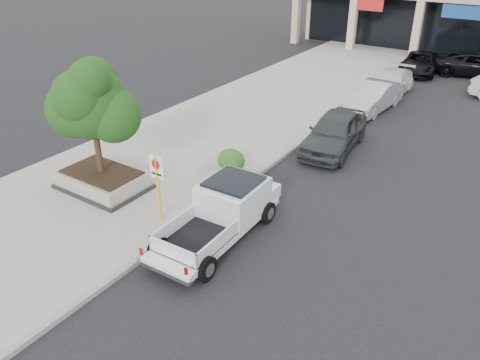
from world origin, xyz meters
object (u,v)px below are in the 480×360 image
Objects in this scene: lot_car_d at (479,65)px; planter at (103,180)px; planter_tree at (97,102)px; no_parking_sign at (158,179)px; curb_car_a at (335,132)px; curb_car_c at (390,83)px; pickup_truck at (217,216)px; curb_car_d at (420,63)px; curb_car_b at (373,97)px.

planter is at bearing 148.67° from lot_car_d.
planter_tree is at bearing 148.84° from lot_car_d.
no_parking_sign is 8.98m from curb_car_a.
planter_tree is 10.04m from curb_car_a.
curb_car_c is at bearing 74.29° from planter_tree.
lot_car_d is (5.30, 24.91, -0.88)m from no_parking_sign.
no_parking_sign reaches higher than planter.
planter is 2.95m from planter_tree.
pickup_truck is at bearing 8.50° from no_parking_sign.
curb_car_d is at bearing 77.43° from planter.
curb_car_a is 5.88m from curb_car_b.
curb_car_c is at bearing 97.35° from curb_car_b.
pickup_truck is at bearing -91.00° from curb_car_c.
curb_car_d is at bearing 77.66° from planter_tree.
curb_car_d is (0.05, 9.01, -0.06)m from curb_car_b.
planter_tree is at bearing -107.37° from curb_car_d.
curb_car_a is 14.88m from curb_car_d.
planter_tree reaches higher than curb_car_c.
pickup_truck is 1.12× the size of curb_car_c.
curb_car_c is (-0.29, 17.48, -0.15)m from pickup_truck.
curb_car_b is 0.92× the size of curb_car_d.
curb_car_d reaches higher than planter.
lot_car_d reaches higher than curb_car_c.
planter is 0.71× the size of curb_car_b.
lot_car_d is at bearing 61.61° from curb_car_c.
curb_car_b is (4.98, 13.96, -2.67)m from planter_tree.
no_parking_sign is 0.47× the size of curb_car_d.
curb_car_d is at bearing 100.15° from lot_car_d.
pickup_truck is 23.23m from curb_car_d.
planter_tree reaches higher than no_parking_sign.
pickup_truck is 14.22m from curb_car_b.
pickup_truck reaches higher than lot_car_d.
pickup_truck is 0.97× the size of lot_car_d.
planter_tree is 3.61m from no_parking_sign.
curb_car_b is at bearing 89.07° from pickup_truck.
lot_car_d is at bearing 73.40° from curb_car_a.
planter is 9.90m from curb_car_a.
lot_car_d is at bearing 70.83° from planter.
planter_tree is at bearing -104.55° from curb_car_b.
curb_car_a is at bearing -81.36° from curb_car_b.
curb_car_a is (2.26, 8.66, -0.81)m from no_parking_sign.
pickup_truck reaches higher than planter.
planter is 0.65× the size of curb_car_d.
no_parking_sign is 17.90m from curb_car_c.
curb_car_c is 0.96× the size of curb_car_d.
curb_car_a is at bearing -93.81° from curb_car_d.
curb_car_c reaches higher than curb_car_d.
curb_car_c is (-0.13, 3.26, -0.06)m from curb_car_b.
curb_car_a is at bearing 75.37° from no_parking_sign.
no_parking_sign reaches higher than curb_car_c.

